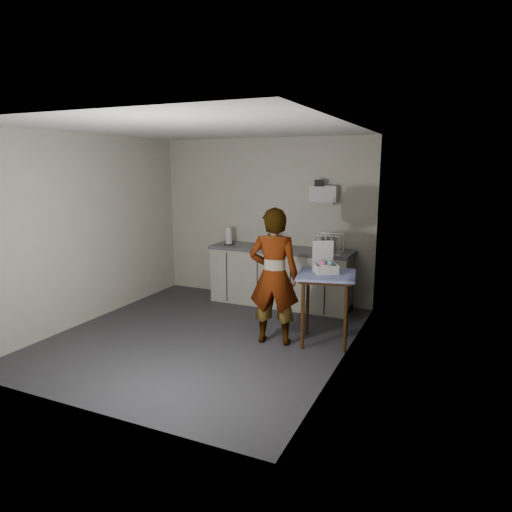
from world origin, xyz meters
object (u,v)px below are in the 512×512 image
at_px(soap_bottle, 271,238).
at_px(kitchen_counter, 280,278).
at_px(dark_bottle, 272,239).
at_px(side_table, 326,283).
at_px(bakery_box, 325,266).
at_px(soda_can, 278,244).
at_px(dish_rack, 329,248).
at_px(paper_towel, 229,236).
at_px(standing_man, 274,276).

bearing_deg(soap_bottle, kitchen_counter, 37.75).
bearing_deg(dark_bottle, side_table, -46.32).
bearing_deg(side_table, bakery_box, 111.73).
xyz_separation_m(dark_bottle, bakery_box, (1.21, -1.25, -0.06)).
distance_m(kitchen_counter, side_table, 1.70).
bearing_deg(dark_bottle, soda_can, -24.37).
bearing_deg(kitchen_counter, dish_rack, -3.46).
bearing_deg(bakery_box, paper_towel, 116.86).
xyz_separation_m(paper_towel, bakery_box, (1.93, -1.15, -0.07)).
height_order(standing_man, bakery_box, standing_man).
distance_m(dark_bottle, paper_towel, 0.72).
height_order(standing_man, dark_bottle, standing_man).
distance_m(soap_bottle, dark_bottle, 0.16).
relative_size(kitchen_counter, soda_can, 17.28).
height_order(side_table, soap_bottle, soap_bottle).
xyz_separation_m(kitchen_counter, soda_can, (-0.04, -0.00, 0.55)).
xyz_separation_m(side_table, bakery_box, (-0.04, 0.06, 0.20)).
distance_m(standing_man, dish_rack, 1.49).
bearing_deg(side_table, kitchen_counter, 119.43).
distance_m(soda_can, dark_bottle, 0.15).
height_order(soap_bottle, dish_rack, soap_bottle).
distance_m(soda_can, paper_towel, 0.84).
height_order(soap_bottle, bakery_box, bakery_box).
xyz_separation_m(soap_bottle, soda_can, (0.08, 0.09, -0.10)).
distance_m(side_table, soap_bottle, 1.71).
distance_m(kitchen_counter, soap_bottle, 0.66).
height_order(kitchen_counter, bakery_box, bakery_box).
relative_size(side_table, dark_bottle, 3.82).
xyz_separation_m(soap_bottle, dark_bottle, (-0.04, 0.15, -0.04)).
bearing_deg(soap_bottle, bakery_box, -43.39).
bearing_deg(standing_man, kitchen_counter, -83.05).
distance_m(soap_bottle, dish_rack, 0.91).
relative_size(soap_bottle, dark_bottle, 1.39).
relative_size(kitchen_counter, standing_man, 1.33).
xyz_separation_m(soda_can, paper_towel, (-0.84, -0.04, 0.07)).
relative_size(side_table, dish_rack, 2.25).
height_order(soap_bottle, soda_can, soap_bottle).
relative_size(dark_bottle, bakery_box, 0.62).
xyz_separation_m(kitchen_counter, soap_bottle, (-0.12, -0.09, 0.64)).
xyz_separation_m(side_table, dark_bottle, (-1.25, 1.31, 0.26)).
bearing_deg(dish_rack, standing_man, -100.94).
relative_size(standing_man, dish_rack, 4.31).
xyz_separation_m(standing_man, paper_towel, (-1.38, 1.46, 0.20)).
height_order(kitchen_counter, soda_can, soda_can).
distance_m(dish_rack, bakery_box, 1.19).
relative_size(soda_can, dark_bottle, 0.56).
bearing_deg(soap_bottle, side_table, -43.96).
height_order(paper_towel, dish_rack, paper_towel).
bearing_deg(bakery_box, dark_bottle, 101.80).
height_order(kitchen_counter, dish_rack, dish_rack).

